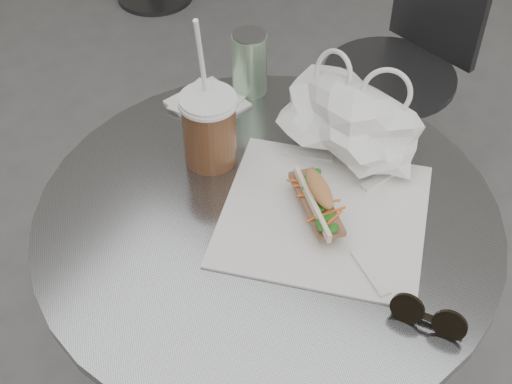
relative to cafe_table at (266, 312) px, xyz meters
The scene contains 9 objects.
cafe_table is the anchor object (origin of this frame).
chair_far 0.92m from the cafe_table, 97.52° to the left, with size 0.37×0.40×0.69m.
sandwich_paper 0.29m from the cafe_table, 29.48° to the left, with size 0.32×0.31×0.00m, color white.
banh_mi 0.32m from the cafe_table, 31.13° to the left, with size 0.18×0.18×0.06m.
iced_coffee 0.38m from the cafe_table, 157.99° to the left, with size 0.10×0.10×0.29m.
sunglasses 0.43m from the cafe_table, 12.38° to the right, with size 0.11×0.03×0.05m.
plastic_bag 0.40m from the cafe_table, 80.72° to the left, with size 0.24×0.19×0.12m, color white, non-canonical shape.
napkin_stack 0.41m from the cafe_table, 143.20° to the left, with size 0.15×0.15×0.01m.
drink_can 0.47m from the cafe_table, 127.20° to the left, with size 0.07×0.07×0.13m.
Camera 1 is at (0.40, -0.48, 1.58)m, focal length 50.00 mm.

